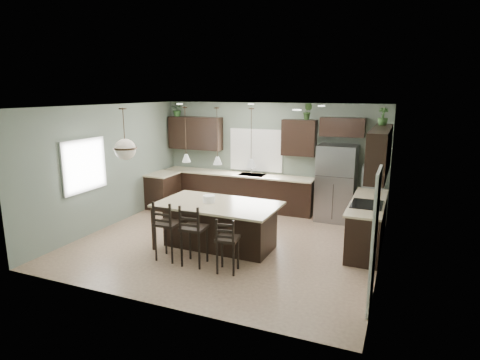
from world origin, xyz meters
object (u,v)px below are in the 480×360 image
at_px(bar_stool_center, 194,234).
at_px(bar_stool_right, 228,245).
at_px(refrigerator, 336,183).
at_px(bar_stool_left, 168,230).
at_px(serving_dish, 209,199).
at_px(kitchen_island, 218,226).
at_px(plant_back_left, 178,110).

relative_size(bar_stool_center, bar_stool_right, 1.15).
height_order(refrigerator, bar_stool_left, refrigerator).
bearing_deg(bar_stool_right, serving_dish, 123.21).
xyz_separation_m(kitchen_island, serving_dish, (-0.20, 0.01, 0.53)).
xyz_separation_m(refrigerator, bar_stool_left, (-2.47, -3.57, -0.35)).
relative_size(serving_dish, bar_stool_left, 0.21).
relative_size(serving_dish, plant_back_left, 0.64).
relative_size(bar_stool_right, plant_back_left, 2.65).
distance_m(refrigerator, kitchen_island, 3.31).
bearing_deg(refrigerator, plant_back_left, 177.15).
xyz_separation_m(refrigerator, plant_back_left, (-4.49, 0.22, 1.66)).
bearing_deg(bar_stool_center, bar_stool_right, -7.83).
distance_m(bar_stool_left, bar_stool_right, 1.25).
bearing_deg(bar_stool_center, kitchen_island, 83.15).
bearing_deg(kitchen_island, refrigerator, 57.13).
bearing_deg(kitchen_island, bar_stool_right, -54.74).
bearing_deg(plant_back_left, bar_stool_center, -55.96).
relative_size(bar_stool_left, plant_back_left, 3.03).
relative_size(bar_stool_left, bar_stool_right, 1.15).
bearing_deg(bar_stool_left, kitchen_island, 53.80).
xyz_separation_m(refrigerator, serving_dish, (-2.05, -2.70, 0.07)).
relative_size(refrigerator, plant_back_left, 4.90).
xyz_separation_m(serving_dish, bar_stool_left, (-0.42, -0.86, -0.42)).
xyz_separation_m(serving_dish, plant_back_left, (-2.43, 2.93, 1.59)).
bearing_deg(plant_back_left, refrigerator, -2.85).
bearing_deg(refrigerator, bar_stool_center, -117.90).
height_order(refrigerator, bar_stool_right, refrigerator).
distance_m(refrigerator, bar_stool_right, 3.87).
distance_m(serving_dish, bar_stool_left, 1.05).
relative_size(refrigerator, bar_stool_right, 1.85).
bearing_deg(plant_back_left, bar_stool_left, -61.96).
relative_size(kitchen_island, bar_stool_center, 2.08).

